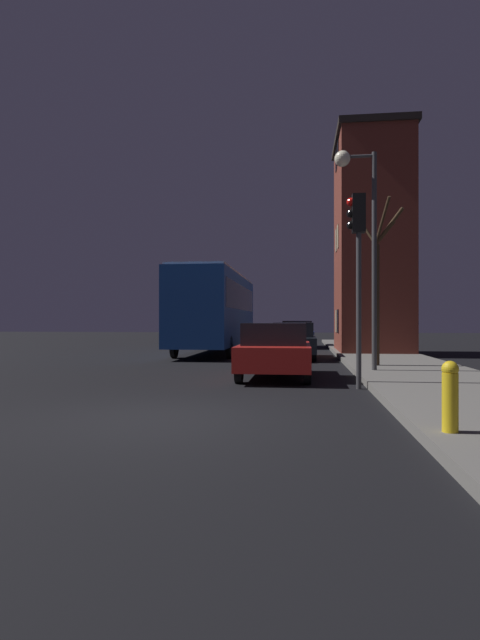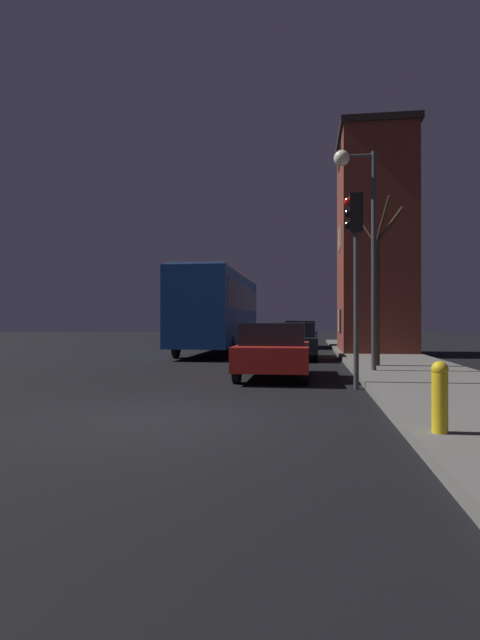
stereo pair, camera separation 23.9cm
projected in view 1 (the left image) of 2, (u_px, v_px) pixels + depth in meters
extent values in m
plane|color=black|center=(160.00, 418.00, 8.15)|extent=(120.00, 120.00, 0.00)
cube|color=brown|center=(372.00, 246.00, 23.79)|extent=(3.21, 4.99, 9.96)
cube|color=black|center=(372.00, 139.00, 23.80)|extent=(3.45, 5.23, 0.30)
cube|color=black|center=(338.00, 321.00, 23.42)|extent=(0.03, 0.70, 1.10)
cube|color=beige|center=(336.00, 321.00, 24.54)|extent=(0.03, 0.70, 1.10)
cube|color=beige|center=(338.00, 237.00, 23.43)|extent=(0.03, 0.70, 1.10)
cube|color=beige|center=(336.00, 240.00, 24.55)|extent=(0.03, 0.70, 1.10)
cube|color=black|center=(338.00, 152.00, 23.44)|extent=(0.03, 0.70, 1.10)
cube|color=black|center=(336.00, 160.00, 24.55)|extent=(0.03, 0.70, 1.10)
cylinder|color=#38383A|center=(374.00, 261.00, 14.30)|extent=(0.14, 0.14, 6.26)
cylinder|color=#38383A|center=(358.00, 156.00, 14.36)|extent=(0.90, 0.09, 0.09)
sphere|color=#F4EAC6|center=(342.00, 159.00, 14.42)|extent=(0.46, 0.46, 0.46)
cylinder|color=#38383A|center=(359.00, 311.00, 11.58)|extent=(0.12, 0.12, 3.64)
cube|color=black|center=(359.00, 213.00, 11.58)|extent=(0.30, 0.24, 0.90)
sphere|color=red|center=(351.00, 202.00, 11.60)|extent=(0.20, 0.20, 0.20)
sphere|color=black|center=(351.00, 214.00, 11.60)|extent=(0.20, 0.20, 0.20)
sphere|color=black|center=(351.00, 225.00, 11.60)|extent=(0.20, 0.20, 0.20)
cylinder|color=#382819|center=(376.00, 305.00, 15.85)|extent=(0.24, 0.24, 3.84)
cylinder|color=#382819|center=(385.00, 233.00, 15.64)|extent=(0.63, 0.50, 0.72)
cylinder|color=#382819|center=(389.00, 227.00, 15.52)|extent=(0.86, 0.74, 1.09)
cylinder|color=#382819|center=(367.00, 232.00, 16.04)|extent=(0.59, 0.41, 0.93)
cylinder|color=#382819|center=(382.00, 221.00, 15.47)|extent=(0.41, 0.84, 1.39)
cube|color=#194793|center=(216.00, 310.00, 24.63)|extent=(2.54, 11.31, 3.29)
cube|color=black|center=(216.00, 298.00, 24.63)|extent=(2.56, 10.40, 1.18)
cube|color=#B2B2B2|center=(216.00, 276.00, 24.63)|extent=(2.42, 10.74, 0.12)
cylinder|color=black|center=(248.00, 340.00, 28.13)|extent=(0.18, 0.96, 0.96)
cylinder|color=black|center=(207.00, 340.00, 28.42)|extent=(0.18, 0.96, 0.96)
cylinder|color=black|center=(229.00, 347.00, 20.84)|extent=(0.18, 0.96, 0.96)
cylinder|color=black|center=(174.00, 347.00, 21.13)|extent=(0.18, 0.96, 0.96)
cube|color=#B21E19|center=(276.00, 355.00, 13.85)|extent=(1.90, 4.16, 0.63)
cube|color=black|center=(275.00, 334.00, 13.65)|extent=(1.67, 2.16, 0.58)
cylinder|color=black|center=(306.00, 363.00, 15.09)|extent=(0.18, 0.63, 0.63)
cylinder|color=black|center=(250.00, 362.00, 15.30)|extent=(0.18, 0.63, 0.63)
cylinder|color=black|center=(307.00, 372.00, 12.41)|extent=(0.18, 0.63, 0.63)
cylinder|color=black|center=(239.00, 371.00, 12.62)|extent=(0.18, 0.63, 0.63)
cube|color=black|center=(294.00, 344.00, 21.00)|extent=(1.80, 4.51, 0.63)
cube|color=black|center=(294.00, 330.00, 20.78)|extent=(1.59, 2.34, 0.59)
cylinder|color=black|center=(312.00, 349.00, 22.35)|extent=(0.18, 0.61, 0.61)
cylinder|color=black|center=(276.00, 349.00, 22.55)|extent=(0.18, 0.61, 0.61)
cylinder|color=black|center=(314.00, 354.00, 19.45)|extent=(0.18, 0.61, 0.61)
cylinder|color=black|center=(272.00, 353.00, 19.64)|extent=(0.18, 0.61, 0.61)
cube|color=navy|center=(297.00, 337.00, 29.73)|extent=(1.89, 4.78, 0.70)
cube|color=black|center=(297.00, 326.00, 29.49)|extent=(1.66, 2.48, 0.59)
cylinder|color=black|center=(311.00, 341.00, 31.16)|extent=(0.18, 0.58, 0.58)
cylinder|color=black|center=(284.00, 341.00, 31.37)|extent=(0.18, 0.58, 0.58)
cylinder|color=black|center=(312.00, 344.00, 28.08)|extent=(0.18, 0.58, 0.58)
cylinder|color=black|center=(282.00, 344.00, 28.29)|extent=(0.18, 0.58, 0.58)
cylinder|color=gold|center=(450.00, 402.00, 6.32)|extent=(0.20, 0.20, 0.75)
sphere|color=gold|center=(450.00, 369.00, 6.32)|extent=(0.21, 0.21, 0.21)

